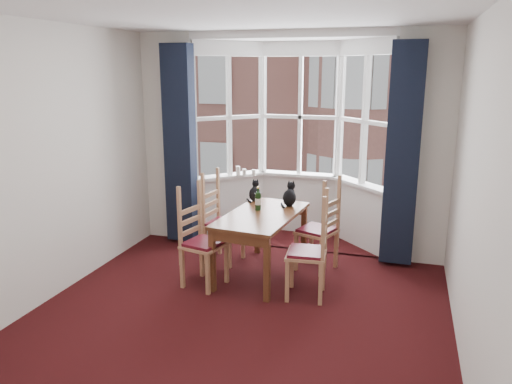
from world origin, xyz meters
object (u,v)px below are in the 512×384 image
at_px(chair_left_near, 197,243).
at_px(chair_right_far, 324,233).
at_px(cat_left, 255,193).
at_px(wine_bottle, 258,200).
at_px(cat_right, 290,196).
at_px(candle_tall, 238,171).
at_px(candle_short, 244,172).
at_px(chair_left_far, 218,224).
at_px(candle_extra, 254,173).
at_px(dining_table, 262,222).
at_px(chair_right_near, 315,254).

bearing_deg(chair_left_near, chair_right_far, 30.98).
bearing_deg(cat_left, chair_left_near, -110.64).
relative_size(cat_left, wine_bottle, 0.98).
bearing_deg(cat_right, chair_right_far, -13.87).
relative_size(candle_tall, candle_short, 1.44).
height_order(chair_right_far, wine_bottle, wine_bottle).
height_order(chair_left_far, cat_right, cat_right).
bearing_deg(cat_left, candle_extra, 108.14).
relative_size(cat_left, candle_extra, 3.20).
bearing_deg(dining_table, candle_extra, 110.77).
xyz_separation_m(dining_table, cat_left, (-0.24, 0.52, 0.20)).
bearing_deg(chair_right_far, cat_left, 167.07).
height_order(chair_right_near, candle_extra, candle_extra).
relative_size(chair_right_far, candle_short, 10.17).
distance_m(chair_right_near, candle_extra, 2.18).
relative_size(chair_right_near, wine_bottle, 3.32).
distance_m(dining_table, chair_left_far, 0.73).
height_order(chair_left_far, cat_left, cat_left).
distance_m(chair_right_far, candle_short, 1.72).
relative_size(cat_right, wine_bottle, 1.10).
bearing_deg(chair_left_near, cat_right, 46.38).
xyz_separation_m(chair_right_near, cat_right, (-0.47, 0.83, 0.38)).
distance_m(chair_left_far, candle_extra, 1.17).
distance_m(cat_right, candle_extra, 1.19).
distance_m(dining_table, candle_tall, 1.52).
xyz_separation_m(chair_left_far, candle_short, (0.01, 1.05, 0.44)).
xyz_separation_m(dining_table, chair_right_near, (0.69, -0.40, -0.17)).
xyz_separation_m(chair_left_far, cat_left, (0.41, 0.24, 0.37)).
relative_size(cat_right, candle_tall, 2.35).
distance_m(chair_left_far, chair_right_far, 1.32).
relative_size(chair_left_near, chair_right_far, 1.00).
height_order(chair_right_near, wine_bottle, wine_bottle).
bearing_deg(chair_right_near, candle_short, 127.67).
xyz_separation_m(chair_right_near, candle_tall, (-1.42, 1.71, 0.46)).
xyz_separation_m(dining_table, candle_short, (-0.65, 1.33, 0.27)).
relative_size(dining_table, chair_left_near, 1.55).
height_order(wine_bottle, candle_extra, wine_bottle).
xyz_separation_m(chair_left_far, candle_tall, (-0.07, 1.02, 0.46)).
bearing_deg(dining_table, chair_right_near, -30.22).
relative_size(dining_table, candle_short, 15.72).
bearing_deg(candle_tall, cat_right, -42.76).
bearing_deg(candle_short, chair_right_near, -52.33).
xyz_separation_m(chair_left_near, candle_short, (-0.04, 1.78, 0.44)).
relative_size(chair_right_near, cat_right, 3.01).
bearing_deg(chair_left_near, chair_right_near, 1.92).
xyz_separation_m(wine_bottle, candle_short, (-0.56, 1.20, 0.06)).
relative_size(cat_left, candle_tall, 2.09).
bearing_deg(candle_extra, chair_right_near, -55.50).
bearing_deg(candle_short, cat_left, -63.39).
bearing_deg(cat_right, chair_left_near, -133.62).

